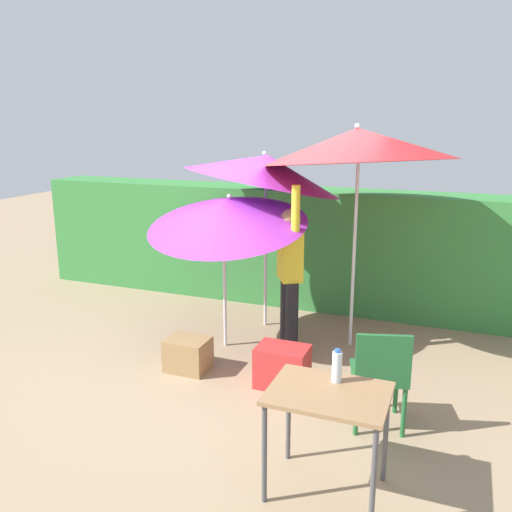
# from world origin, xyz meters

# --- Properties ---
(ground_plane) EXTENTS (24.00, 24.00, 0.00)m
(ground_plane) POSITION_xyz_m (0.00, 0.00, 0.00)
(ground_plane) COLOR #9E8466
(hedge_row) EXTENTS (8.00, 0.70, 1.61)m
(hedge_row) POSITION_xyz_m (0.00, 2.10, 0.81)
(hedge_row) COLOR #38843D
(hedge_row) RESTS_ON ground_plane
(umbrella_rainbow) EXTENTS (1.76, 1.78, 1.91)m
(umbrella_rainbow) POSITION_xyz_m (-0.35, 0.32, 1.55)
(umbrella_rainbow) COLOR silver
(umbrella_rainbow) RESTS_ON ground_plane
(umbrella_orange) EXTENTS (1.95, 1.91, 2.39)m
(umbrella_orange) POSITION_xyz_m (-0.20, 1.11, 1.95)
(umbrella_orange) COLOR silver
(umbrella_orange) RESTS_ON ground_plane
(umbrella_yellow) EXTENTS (2.09, 2.08, 2.58)m
(umbrella_yellow) POSITION_xyz_m (0.94, 0.84, 2.26)
(umbrella_yellow) COLOR silver
(umbrella_yellow) RESTS_ON ground_plane
(person_vendor) EXTENTS (0.37, 0.52, 1.88)m
(person_vendor) POSITION_xyz_m (0.32, 0.50, 0.93)
(person_vendor) COLOR black
(person_vendor) RESTS_ON ground_plane
(chair_plastic) EXTENTS (0.55, 0.55, 0.89)m
(chair_plastic) POSITION_xyz_m (1.52, -0.78, 0.51)
(chair_plastic) COLOR #236633
(chair_plastic) RESTS_ON ground_plane
(cooler_box) EXTENTS (0.49, 0.34, 0.41)m
(cooler_box) POSITION_xyz_m (0.54, -0.37, 0.20)
(cooler_box) COLOR red
(cooler_box) RESTS_ON ground_plane
(crate_cardboard) EXTENTS (0.43, 0.34, 0.34)m
(crate_cardboard) POSITION_xyz_m (-0.49, -0.39, 0.17)
(crate_cardboard) COLOR #9E7A4C
(crate_cardboard) RESTS_ON ground_plane
(folding_table) EXTENTS (0.80, 0.60, 0.76)m
(folding_table) POSITION_xyz_m (1.31, -1.71, 0.67)
(folding_table) COLOR #4C4C51
(folding_table) RESTS_ON ground_plane
(bottle_water) EXTENTS (0.07, 0.07, 0.24)m
(bottle_water) POSITION_xyz_m (1.32, -1.55, 0.88)
(bottle_water) COLOR silver
(bottle_water) RESTS_ON folding_table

